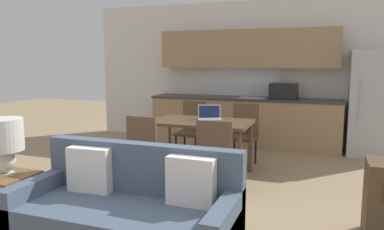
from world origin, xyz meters
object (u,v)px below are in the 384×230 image
table_lamp (3,140)px  dining_chair_far_right (244,132)px  dining_table (201,126)px  side_table (8,193)px  dining_chair_near_right (216,156)px  couch (129,211)px  dining_chair_near_left (147,149)px  refrigerator (374,103)px  laptop (210,116)px  dining_chair_far_left (192,128)px

table_lamp → dining_chair_far_right: table_lamp is taller
dining_table → dining_chair_far_right: bearing=59.7°
side_table → dining_chair_far_right: bearing=62.3°
dining_chair_far_right → dining_chair_near_right: same height
couch → dining_chair_near_left: (-0.54, 1.41, 0.16)m
dining_table → table_lamp: 2.53m
refrigerator → table_lamp: size_ratio=3.36×
side_table → dining_chair_near_left: dining_chair_near_left is taller
side_table → laptop: bearing=63.4°
dining_chair_near_left → dining_chair_near_right: same height
couch → table_lamp: (-1.26, -0.06, 0.52)m
table_lamp → dining_chair_near_right: table_lamp is taller
couch → side_table: couch is taller
dining_chair_far_right → laptop: 0.76m
dining_chair_far_left → dining_chair_near_left: 1.59m
side_table → table_lamp: size_ratio=1.03×
table_lamp → laptop: 2.70m
dining_chair_near_left → dining_chair_far_right: size_ratio=1.00×
dining_table → dining_chair_near_left: 0.91m
dining_chair_near_right → dining_chair_far_right: bearing=-96.3°
couch → dining_chair_near_right: 1.45m
dining_chair_far_right → refrigerator: bearing=35.3°
dining_table → dining_chair_far_right: (0.44, 0.75, -0.19)m
dining_chair_near_left → laptop: size_ratio=2.37×
refrigerator → couch: bearing=-118.0°
dining_table → dining_chair_near_right: 0.93m
side_table → dining_chair_far_right: 3.39m
side_table → dining_chair_near_left: size_ratio=0.58×
dining_chair_near_left → dining_chair_near_right: size_ratio=1.00×
refrigerator → dining_chair_far_right: refrigerator is taller
table_lamp → dining_chair_far_left: table_lamp is taller
refrigerator → dining_chair_far_left: 3.06m
table_lamp → laptop: (1.23, 2.40, -0.05)m
side_table → dining_chair_far_left: size_ratio=0.58×
table_lamp → dining_chair_near_left: table_lamp is taller
dining_table → table_lamp: size_ratio=2.60×
dining_chair_far_left → couch: bearing=-77.0°
table_lamp → dining_chair_near_left: 1.67m
couch → side_table: size_ratio=3.43×
laptop → dining_chair_near_right: bearing=-89.8°
side_table → laptop: laptop is taller
table_lamp → laptop: table_lamp is taller
dining_chair_near_right → table_lamp: bearing=35.8°
dining_table → dining_chair_near_right: bearing=-60.6°
table_lamp → dining_chair_far_right: bearing=62.0°
dining_chair_far_left → dining_chair_near_right: size_ratio=1.00×
side_table → dining_chair_near_right: size_ratio=0.58×
refrigerator → side_table: (-3.48, -4.28, -0.52)m
dining_chair_far_left → laptop: size_ratio=2.37×
couch → dining_chair_far_right: size_ratio=1.99×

